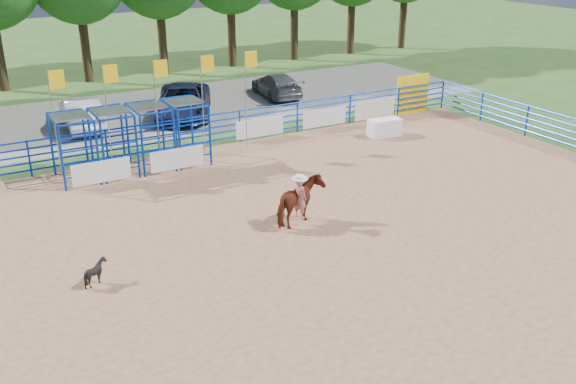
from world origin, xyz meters
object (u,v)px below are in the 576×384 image
object	(u,v)px
car_d	(277,85)
calf	(96,272)
car_c	(183,101)
horse_and_rider	(300,200)
announcer_table	(385,128)
car_b	(81,113)

from	to	relation	value
car_d	calf	bearing A→B (deg)	55.95
car_c	horse_and_rider	bearing A→B (deg)	-71.07
announcer_table	horse_and_rider	size ratio (longest dim) A/B	0.63
horse_and_rider	car_b	size ratio (longest dim) A/B	0.53
horse_and_rider	car_b	world-z (taller)	horse_and_rider
car_b	car_d	world-z (taller)	car_b
horse_and_rider	car_b	distance (m)	15.04
car_b	announcer_table	bearing A→B (deg)	149.68
calf	car_b	world-z (taller)	car_b
horse_and_rider	car_d	distance (m)	17.32
calf	car_c	bearing A→B (deg)	-16.91
car_c	announcer_table	bearing A→B (deg)	-24.00
car_d	car_b	bearing A→B (deg)	12.53
calf	car_d	xyz separation A→B (m)	(14.31, 16.16, 0.29)
horse_and_rider	calf	size ratio (longest dim) A/B	3.32
calf	car_d	bearing A→B (deg)	-29.67
announcer_table	horse_and_rider	xyz separation A→B (m)	(-8.32, -6.40, 0.47)
calf	car_b	bearing A→B (deg)	0.38
announcer_table	car_d	distance (m)	9.21
car_b	car_d	xyz separation A→B (m)	(11.23, 0.99, -0.09)
announcer_table	horse_and_rider	distance (m)	10.51
announcer_table	calf	bearing A→B (deg)	-155.14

